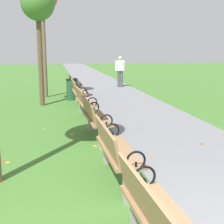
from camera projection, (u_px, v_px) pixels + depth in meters
paved_walkway at (95, 80)px, 20.51m from camera, size 2.74×44.00×0.02m
park_bench_1 at (160, 222)px, 2.79m from camera, size 0.53×1.62×0.90m
park_bench_2 at (115, 150)px, 4.75m from camera, size 0.49×1.61×0.90m
park_bench_3 at (95, 118)px, 6.98m from camera, size 0.52×1.61×0.90m
park_bench_4 at (84, 101)px, 9.15m from camera, size 0.54×1.62×0.90m
park_bench_5 at (78, 92)px, 11.23m from camera, size 0.48×1.60×0.90m
park_bench_6 at (74, 85)px, 13.32m from camera, size 0.48×1.60×0.90m
tree_2 at (38, 5)px, 10.53m from camera, size 1.17×1.17×4.24m
pedestrian_walking at (120, 70)px, 16.30m from camera, size 0.53×0.23×1.62m
trash_bin at (72, 89)px, 12.35m from camera, size 0.48×0.48×0.84m
scattered_leaves at (100, 131)px, 7.66m from camera, size 5.04×15.70×0.02m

